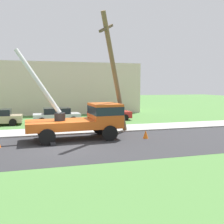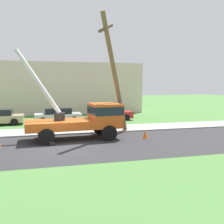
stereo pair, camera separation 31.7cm
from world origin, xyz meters
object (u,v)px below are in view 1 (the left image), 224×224
(traffic_cone_curbside, at_px, (115,130))
(parked_sedan_silver, at_px, (57,115))
(leaning_utility_pole, at_px, (115,75))
(parked_sedan_red, at_px, (109,113))
(utility_truck, at_px, (87,118))
(traffic_cone_ahead, at_px, (146,134))

(traffic_cone_curbside, relative_size, parked_sedan_silver, 0.13)
(leaning_utility_pole, height_order, parked_sedan_red, leaning_utility_pole)
(leaning_utility_pole, distance_m, parked_sedan_silver, 9.07)
(parked_sedan_silver, bearing_deg, parked_sedan_red, 4.45)
(utility_truck, distance_m, parked_sedan_silver, 8.23)
(leaning_utility_pole, bearing_deg, traffic_cone_curbside, 69.12)
(leaning_utility_pole, bearing_deg, utility_truck, -165.06)
(traffic_cone_ahead, xyz_separation_m, traffic_cone_curbside, (-1.50, 2.18, 0.00))
(traffic_cone_ahead, height_order, parked_sedan_red, parked_sedan_red)
(utility_truck, relative_size, traffic_cone_ahead, 12.31)
(utility_truck, xyz_separation_m, parked_sedan_red, (3.86, 8.48, -0.70))
(traffic_cone_ahead, bearing_deg, parked_sedan_red, 89.93)
(parked_sedan_red, bearing_deg, utility_truck, -114.48)
(traffic_cone_curbside, xyz_separation_m, parked_sedan_silver, (-3.85, 6.97, 0.43))
(traffic_cone_ahead, xyz_separation_m, parked_sedan_silver, (-5.35, 9.15, 0.43))
(leaning_utility_pole, bearing_deg, traffic_cone_ahead, -44.52)
(traffic_cone_ahead, xyz_separation_m, parked_sedan_red, (0.01, 9.57, 0.43))
(utility_truck, relative_size, parked_sedan_red, 1.56)
(parked_sedan_red, bearing_deg, traffic_cone_ahead, -90.07)
(traffic_cone_ahead, distance_m, parked_sedan_silver, 10.61)
(parked_sedan_silver, bearing_deg, utility_truck, -79.47)
(parked_sedan_red, bearing_deg, leaning_utility_pole, -102.18)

